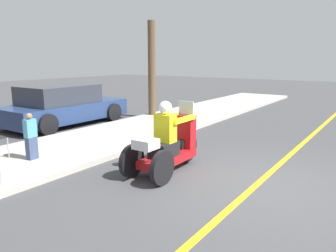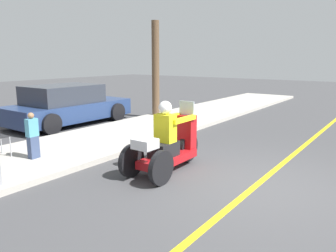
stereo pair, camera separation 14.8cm
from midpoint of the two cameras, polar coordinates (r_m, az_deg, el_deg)
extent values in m
plane|color=#424244|center=(6.21, 14.56, -9.82)|extent=(60.00, 60.00, 0.00)
cube|color=gold|center=(5.95, 13.56, -10.70)|extent=(24.00, 0.12, 0.01)
cube|color=#B2ADA3|center=(8.77, -14.88, -3.07)|extent=(28.00, 2.80, 0.12)
cylinder|color=black|center=(7.23, 2.84, -3.69)|extent=(0.64, 0.10, 0.64)
cylinder|color=black|center=(5.88, -1.72, -7.32)|extent=(0.64, 0.10, 0.64)
cylinder|color=black|center=(6.31, -6.99, -6.07)|extent=(0.64, 0.10, 0.64)
cube|color=#AD1419|center=(6.64, -0.64, -5.66)|extent=(1.43, 0.50, 0.16)
cube|color=black|center=(6.46, -1.38, -4.07)|extent=(0.57, 0.39, 0.29)
cube|color=#AD1419|center=(7.07, 2.44, -1.58)|extent=(0.24, 0.39, 0.87)
cube|color=silver|center=(6.98, 2.57, 3.15)|extent=(0.03, 0.36, 0.30)
cube|color=silver|center=(5.97, -4.62, -3.12)|extent=(0.36, 0.39, 0.18)
cube|color=yellow|center=(6.40, -1.13, -0.36)|extent=(0.26, 0.38, 0.55)
sphere|color=white|center=(6.33, -1.15, 3.23)|extent=(0.26, 0.26, 0.26)
cube|color=#726656|center=(6.54, 0.40, -3.89)|extent=(0.14, 0.14, 0.29)
cube|color=#726656|center=(6.67, -1.30, -3.57)|extent=(0.14, 0.14, 0.29)
cube|color=yellow|center=(6.57, 2.20, 1.17)|extent=(0.75, 0.09, 0.09)
cube|color=yellow|center=(6.79, -0.65, 1.52)|extent=(0.75, 0.09, 0.09)
cube|color=#38476B|center=(7.59, -23.16, -3.56)|extent=(0.22, 0.16, 0.48)
cube|color=#4C99B7|center=(7.50, -23.43, -0.35)|extent=(0.25, 0.16, 0.38)
sphere|color=#9E704C|center=(7.45, -23.59, 1.58)|extent=(0.13, 0.13, 0.13)
cylinder|color=#A5A8AD|center=(7.92, -26.55, -3.42)|extent=(0.02, 0.02, 0.44)
cube|color=navy|center=(11.85, -17.81, 2.51)|extent=(4.25, 1.87, 0.57)
cube|color=#2D333D|center=(11.65, -18.82, 5.23)|extent=(2.34, 1.68, 0.61)
cylinder|color=black|center=(12.08, -9.86, 2.39)|extent=(0.64, 0.22, 0.64)
cylinder|color=black|center=(13.44, -15.57, 3.07)|extent=(0.64, 0.22, 0.64)
cylinder|color=black|center=(10.32, -20.62, 0.24)|extent=(0.64, 0.22, 0.64)
cylinder|color=black|center=(11.89, -25.80, 1.24)|extent=(0.64, 0.22, 0.64)
cylinder|color=brown|center=(12.45, -3.19, 9.94)|extent=(0.28, 0.28, 3.48)
camera|label=1|loc=(0.07, -90.65, -0.14)|focal=35.00mm
camera|label=2|loc=(0.07, 89.35, 0.14)|focal=35.00mm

